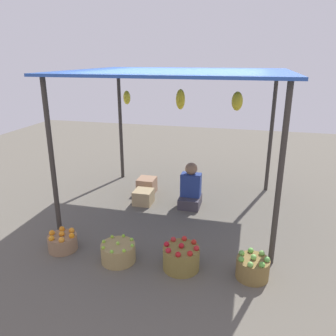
{
  "coord_description": "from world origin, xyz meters",
  "views": [
    {
      "loc": [
        1.13,
        -5.12,
        2.49
      ],
      "look_at": [
        0.0,
        -0.66,
        0.95
      ],
      "focal_mm": 35.68,
      "sensor_mm": 36.0,
      "label": 1
    }
  ],
  "objects": [
    {
      "name": "ground_plane",
      "position": [
        0.0,
        0.0,
        0.0
      ],
      "size": [
        14.0,
        14.0,
        0.0
      ],
      "primitive_type": "plane",
      "color": "#5F5A4F"
    },
    {
      "name": "basket_oranges",
      "position": [
        -1.22,
        -1.64,
        0.11
      ],
      "size": [
        0.39,
        0.39,
        0.27
      ],
      "color": "#927051",
      "rests_on": "ground"
    },
    {
      "name": "market_stall_structure",
      "position": [
        0.01,
        0.0,
        2.14
      ],
      "size": [
        3.3,
        2.82,
        2.29
      ],
      "color": "#38332D",
      "rests_on": "ground"
    },
    {
      "name": "vendor_person",
      "position": [
        0.19,
        0.18,
        0.3
      ],
      "size": [
        0.36,
        0.44,
        0.78
      ],
      "color": "#413C45",
      "rests_on": "ground"
    },
    {
      "name": "wooden_crate_near_vendor",
      "position": [
        -0.72,
        0.55,
        0.15
      ],
      "size": [
        0.33,
        0.34,
        0.29
      ],
      "primitive_type": "cube",
      "color": "#A1795A",
      "rests_on": "ground"
    },
    {
      "name": "basket_green_apples",
      "position": [
        1.27,
        -1.63,
        0.13
      ],
      "size": [
        0.39,
        0.39,
        0.31
      ],
      "color": "olive",
      "rests_on": "ground"
    },
    {
      "name": "basket_red_apples",
      "position": [
        0.42,
        -1.66,
        0.15
      ],
      "size": [
        0.45,
        0.45,
        0.35
      ],
      "color": "olive",
      "rests_on": "ground"
    },
    {
      "name": "wooden_crate_stacked_rear",
      "position": [
        -0.63,
        0.05,
        0.13
      ],
      "size": [
        0.32,
        0.34,
        0.25
      ],
      "primitive_type": "cube",
      "color": "tan",
      "rests_on": "ground"
    },
    {
      "name": "basket_limes",
      "position": [
        -0.39,
        -1.7,
        0.12
      ],
      "size": [
        0.44,
        0.44,
        0.28
      ],
      "color": "#A08852",
      "rests_on": "ground"
    }
  ]
}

